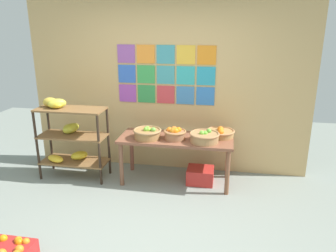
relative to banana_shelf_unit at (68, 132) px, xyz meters
name	(u,v)px	position (x,y,z in m)	size (l,w,h in m)	color
ground	(136,234)	(1.35, -1.23, -0.70)	(9.63, 9.63, 0.00)	gray
back_wall_with_art	(167,83)	(1.35, 0.61, 0.66)	(4.26, 0.07, 2.71)	tan
banana_shelf_unit	(68,132)	(0.00, 0.00, 0.00)	(0.98, 0.48, 1.20)	#2F2218
display_table	(176,143)	(1.58, 0.10, -0.11)	(1.59, 0.64, 0.68)	brown
fruit_basket_centre	(175,133)	(1.57, 0.03, 0.06)	(0.31, 0.31, 0.18)	#A26C48
fruit_basket_right	(220,133)	(2.19, 0.25, 0.03)	(0.40, 0.40, 0.14)	#AE7D47
fruit_basket_left	(147,133)	(1.19, 0.00, 0.05)	(0.39, 0.39, 0.17)	#A47441
fruit_basket_back_left	(205,137)	(1.98, -0.01, 0.05)	(0.41, 0.41, 0.17)	#A4784B
produce_crate_under_table	(200,175)	(1.93, 0.12, -0.59)	(0.38, 0.33, 0.22)	red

